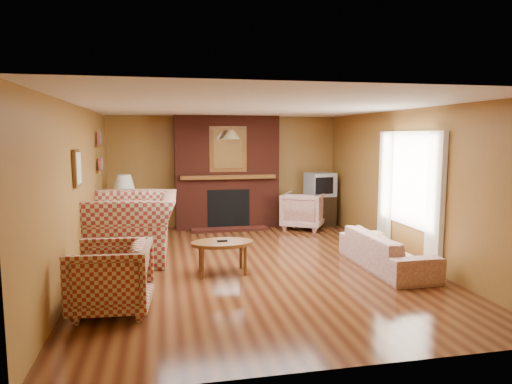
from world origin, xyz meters
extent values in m
plane|color=#411D0D|center=(0.00, 0.00, 0.00)|extent=(6.50, 6.50, 0.00)
plane|color=silver|center=(0.00, 0.00, 2.40)|extent=(6.50, 6.50, 0.00)
plane|color=olive|center=(0.00, 3.25, 1.20)|extent=(6.50, 0.00, 6.50)
plane|color=olive|center=(0.00, -3.25, 1.20)|extent=(6.50, 0.00, 6.50)
plane|color=olive|center=(-2.50, 0.00, 1.20)|extent=(0.00, 6.50, 6.50)
plane|color=olive|center=(2.50, 0.00, 1.20)|extent=(0.00, 6.50, 6.50)
cube|color=#491910|center=(0.00, 3.00, 1.20)|extent=(2.20, 0.50, 2.40)
cube|color=black|center=(0.00, 2.77, 0.45)|extent=(0.90, 0.06, 0.80)
cube|color=#491910|center=(0.00, 2.60, 0.03)|extent=(1.60, 0.35, 0.06)
cube|color=brown|center=(0.00, 2.73, 1.12)|extent=(2.00, 0.18, 0.08)
cube|color=brown|center=(0.00, 2.76, 1.70)|extent=(0.78, 0.05, 0.95)
cube|color=white|center=(0.00, 2.73, 1.70)|extent=(0.62, 0.02, 0.80)
cube|color=beige|center=(2.44, -0.95, 1.05)|extent=(0.08, 0.35, 2.00)
cube|color=beige|center=(2.44, 0.55, 1.05)|extent=(0.08, 0.35, 2.00)
cube|color=white|center=(2.48, -0.20, 1.30)|extent=(0.03, 1.10, 1.50)
cube|color=brown|center=(-2.47, 1.90, 1.35)|extent=(0.06, 0.55, 0.04)
cube|color=brown|center=(-2.47, 1.90, 1.80)|extent=(0.06, 0.55, 0.04)
cube|color=brown|center=(-2.47, -0.30, 1.55)|extent=(0.04, 0.40, 0.50)
cube|color=white|center=(-2.44, -0.30, 1.55)|extent=(0.01, 0.32, 0.42)
cylinder|color=black|center=(0.00, 2.30, 2.22)|extent=(0.01, 0.01, 0.35)
cone|color=#AF7846|center=(0.00, 2.30, 2.00)|extent=(0.36, 0.36, 0.18)
imported|color=maroon|center=(-1.85, 0.72, 0.53)|extent=(1.47, 1.67, 1.05)
imported|color=maroon|center=(-1.95, -1.53, 0.40)|extent=(0.93, 0.91, 0.79)
imported|color=beige|center=(1.90, -0.59, 0.27)|extent=(0.76, 1.87, 0.54)
imported|color=beige|center=(1.58, 2.52, 0.39)|extent=(1.14, 1.15, 0.77)
ellipsoid|color=brown|center=(-0.53, -0.34, 0.44)|extent=(0.90, 0.56, 0.05)
cube|color=black|center=(-0.53, -0.34, 0.48)|extent=(0.15, 0.05, 0.02)
cylinder|color=brown|center=(-0.23, -0.16, 0.21)|extent=(0.05, 0.05, 0.42)
cylinder|color=brown|center=(-0.84, -0.16, 0.21)|extent=(0.05, 0.05, 0.42)
cylinder|color=brown|center=(-0.23, -0.52, 0.21)|extent=(0.05, 0.05, 0.42)
cylinder|color=brown|center=(-0.84, -0.52, 0.21)|extent=(0.05, 0.05, 0.42)
cube|color=brown|center=(-2.10, 2.45, 0.27)|extent=(0.40, 0.40, 0.54)
sphere|color=white|center=(-2.10, 2.45, 0.70)|extent=(0.34, 0.34, 0.34)
cylinder|color=black|center=(-2.10, 2.45, 0.89)|extent=(0.03, 0.03, 0.10)
cone|color=white|center=(-2.10, 2.45, 1.08)|extent=(0.42, 0.42, 0.29)
cube|color=black|center=(2.05, 2.80, 0.33)|extent=(0.63, 0.58, 0.66)
cube|color=#A6A9AE|center=(2.05, 2.80, 0.91)|extent=(0.64, 0.62, 0.51)
cube|color=black|center=(2.05, 2.52, 0.91)|extent=(0.42, 0.09, 0.36)
camera|label=1|loc=(-1.35, -6.71, 1.98)|focal=32.00mm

